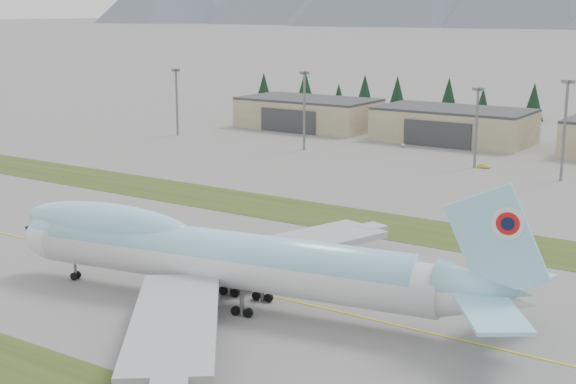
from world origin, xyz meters
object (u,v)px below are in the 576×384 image
Objects in this scene: hangar_left at (308,113)px; hangar_center at (454,125)px; boeing_747_freighter at (223,257)px; service_vehicle_a at (403,147)px; service_vehicle_b at (484,168)px.

hangar_left is 55.00m from hangar_center.
boeing_747_freighter is 143.34m from service_vehicle_a.
hangar_center is 20.94m from service_vehicle_a.
hangar_center is 15.33× the size of service_vehicle_a.
hangar_center is at bearing 91.02° from boeing_747_freighter.
boeing_747_freighter is at bearing -61.77° from hangar_left.
service_vehicle_b is at bearing -64.29° from service_vehicle_a.
service_vehicle_b is (78.99, -37.52, -5.39)m from hangar_left.
service_vehicle_b is at bearing 82.90° from boeing_747_freighter.
boeing_747_freighter reaches higher than hangar_center.
boeing_747_freighter reaches higher than hangar_left.
hangar_center is 14.05× the size of service_vehicle_b.
service_vehicle_b is (-4.90, 118.75, -6.98)m from boeing_747_freighter.
hangar_center is at bearing 0.00° from hangar_left.
service_vehicle_a is at bearing 95.84° from boeing_747_freighter.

